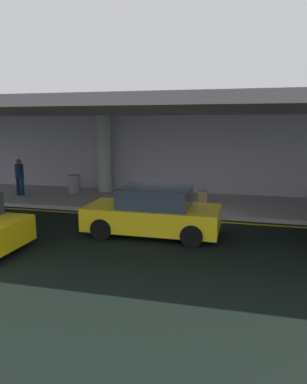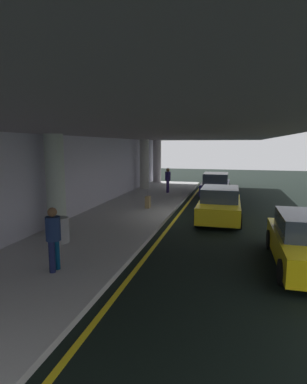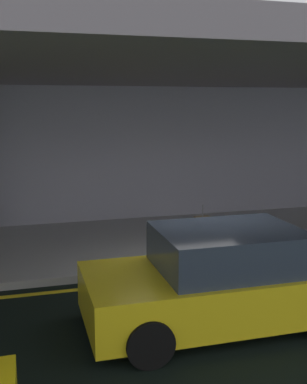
# 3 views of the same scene
# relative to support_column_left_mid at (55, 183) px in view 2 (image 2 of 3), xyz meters

# --- Properties ---
(ground_plane) EXTENTS (60.00, 60.00, 0.00)m
(ground_plane) POSITION_rel_support_column_left_mid_xyz_m (4.00, -4.60, -1.97)
(ground_plane) COLOR black
(sidewalk) EXTENTS (26.00, 4.20, 0.15)m
(sidewalk) POSITION_rel_support_column_left_mid_xyz_m (4.00, -1.50, -1.90)
(sidewalk) COLOR #ACACAB
(sidewalk) RESTS_ON ground
(lane_stripe_yellow) EXTENTS (26.00, 0.14, 0.01)m
(lane_stripe_yellow) POSITION_rel_support_column_left_mid_xyz_m (4.00, -3.91, -1.97)
(lane_stripe_yellow) COLOR yellow
(lane_stripe_yellow) RESTS_ON ground
(support_column_left_mid) EXTENTS (0.70, 0.70, 3.65)m
(support_column_left_mid) POSITION_rel_support_column_left_mid_xyz_m (0.00, 0.00, 0.00)
(support_column_left_mid) COLOR #A4B2A4
(support_column_left_mid) RESTS_ON sidewalk
(support_column_center) EXTENTS (0.70, 0.70, 3.65)m
(support_column_center) POSITION_rel_support_column_left_mid_xyz_m (12.00, 0.00, 0.00)
(support_column_center) COLOR #B3B3A8
(support_column_center) RESTS_ON sidewalk
(support_column_right_mid) EXTENTS (0.70, 0.70, 3.65)m
(support_column_right_mid) POSITION_rel_support_column_left_mid_xyz_m (16.00, 0.00, 0.00)
(support_column_right_mid) COLOR #AFA5AA
(support_column_right_mid) RESTS_ON sidewalk
(ceiling_overhang) EXTENTS (28.00, 13.20, 0.30)m
(ceiling_overhang) POSITION_rel_support_column_left_mid_xyz_m (4.00, -2.00, 1.97)
(ceiling_overhang) COLOR gray
(ceiling_overhang) RESTS_ON support_column_far_left
(terminal_back_wall) EXTENTS (26.00, 0.30, 3.80)m
(terminal_back_wall) POSITION_rel_support_column_left_mid_xyz_m (4.00, 0.75, -0.07)
(terminal_back_wall) COLOR #ABAABB
(terminal_back_wall) RESTS_ON ground
(car_yellow_taxi_no2) EXTENTS (4.10, 1.92, 1.50)m
(car_yellow_taxi_no2) POSITION_rel_support_column_left_mid_xyz_m (3.93, -5.87, -1.26)
(car_yellow_taxi_no2) COLOR yellow
(car_yellow_taxi_no2) RESTS_ON ground
(car_navy) EXTENTS (4.10, 1.92, 1.50)m
(car_navy) POSITION_rel_support_column_left_mid_xyz_m (11.11, -5.30, -1.26)
(car_navy) COLOR #1C1950
(car_navy) RESTS_ON ground
(traveler_with_luggage) EXTENTS (0.38, 0.38, 1.68)m
(traveler_with_luggage) POSITION_rel_support_column_left_mid_xyz_m (-3.38, -1.99, -0.86)
(traveler_with_luggage) COLOR #101538
(traveler_with_luggage) RESTS_ON sidewalk
(person_waiting_for_ride) EXTENTS (0.38, 0.38, 1.68)m
(person_waiting_for_ride) POSITION_rel_support_column_left_mid_xyz_m (10.49, -2.11, -0.86)
(person_waiting_for_ride) COLOR #291C55
(person_waiting_for_ride) RESTS_ON sidewalk
(suitcase_upright_primary) EXTENTS (0.36, 0.22, 0.90)m
(suitcase_upright_primary) POSITION_rel_support_column_left_mid_xyz_m (5.05, -2.18, -1.51)
(suitcase_upright_primary) COLOR olive
(suitcase_upright_primary) RESTS_ON sidewalk
(trash_bin_steel) EXTENTS (0.56, 0.56, 0.85)m
(trash_bin_steel) POSITION_rel_support_column_left_mid_xyz_m (-1.21, -0.87, -1.40)
(trash_bin_steel) COLOR gray
(trash_bin_steel) RESTS_ON sidewalk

